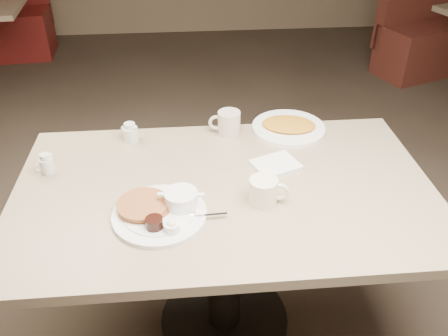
{
  "coord_description": "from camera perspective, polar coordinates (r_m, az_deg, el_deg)",
  "views": [
    {
      "loc": [
        -0.12,
        -1.33,
        1.75
      ],
      "look_at": [
        0.0,
        0.02,
        0.82
      ],
      "focal_mm": 37.4,
      "sensor_mm": 36.0,
      "label": 1
    }
  ],
  "objects": [
    {
      "name": "coffee_mug_near",
      "position": [
        1.58,
        4.96,
        -2.76
      ],
      "size": [
        0.14,
        0.11,
        0.09
      ],
      "color": "white",
      "rests_on": "diner_table"
    },
    {
      "name": "room",
      "position": [
        1.38,
        0.08,
        19.79
      ],
      "size": [
        7.04,
        8.04,
        2.84
      ],
      "color": "#4C3F33",
      "rests_on": "ground"
    },
    {
      "name": "creamer_left",
      "position": [
        1.84,
        -20.88,
        0.42
      ],
      "size": [
        0.07,
        0.06,
        0.08
      ],
      "color": "white",
      "rests_on": "diner_table"
    },
    {
      "name": "booth_back_right",
      "position": [
        4.82,
        25.36,
        15.28
      ],
      "size": [
        1.56,
        1.68,
        1.12
      ],
      "color": "maroon",
      "rests_on": "ground"
    },
    {
      "name": "coffee_mug_far",
      "position": [
        1.96,
        0.51,
        5.55
      ],
      "size": [
        0.14,
        0.1,
        0.1
      ],
      "color": "beige",
      "rests_on": "diner_table"
    },
    {
      "name": "main_plate",
      "position": [
        1.55,
        -7.65,
        -5.03
      ],
      "size": [
        0.39,
        0.34,
        0.07
      ],
      "color": "white",
      "rests_on": "diner_table"
    },
    {
      "name": "hash_plate",
      "position": [
        2.03,
        7.89,
        5.04
      ],
      "size": [
        0.37,
        0.37,
        0.04
      ],
      "color": "white",
      "rests_on": "diner_table"
    },
    {
      "name": "napkin",
      "position": [
        1.77,
        6.33,
        0.35
      ],
      "size": [
        0.2,
        0.18,
        0.02
      ],
      "color": "white",
      "rests_on": "diner_table"
    },
    {
      "name": "creamer_right",
      "position": [
        1.95,
        -11.4,
        4.25
      ],
      "size": [
        0.08,
        0.08,
        0.08
      ],
      "color": "silver",
      "rests_on": "diner_table"
    },
    {
      "name": "diner_table",
      "position": [
        1.77,
        0.06,
        -6.76
      ],
      "size": [
        1.5,
        0.9,
        0.75
      ],
      "color": "tan",
      "rests_on": "ground"
    }
  ]
}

